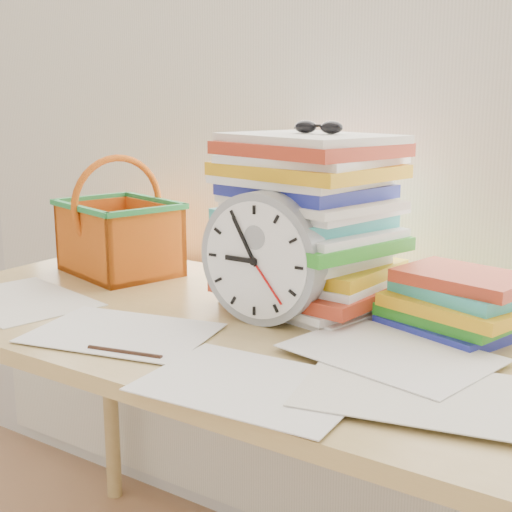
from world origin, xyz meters
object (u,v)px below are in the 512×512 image
Objects in this scene: basket at (119,216)px; clock at (263,258)px; paper_stack at (306,222)px; desk at (230,355)px; book_stack at (459,303)px.

clock is at bearing 0.98° from basket.
paper_stack is 1.25× the size of basket.
paper_stack is at bearing 17.49° from basket.
paper_stack reaches higher than basket.
clock is at bearing 16.31° from desk.
basket is (-0.51, -0.01, -0.03)m from paper_stack.
clock reaches higher than book_stack.
basket is (-0.50, 0.14, 0.01)m from clock.
desk is at bearing -3.31° from basket.
paper_stack is at bearing 87.27° from clock.
book_stack reaches higher than desk.
paper_stack is 1.39× the size of clock.
desk is 5.17× the size of book_stack.
desk is 5.56× the size of clock.
clock is (0.06, 0.02, 0.20)m from desk.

